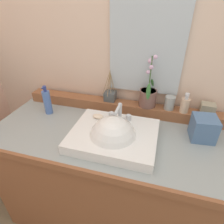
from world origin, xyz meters
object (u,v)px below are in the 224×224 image
(tissue_box, at_px, (203,128))
(sink_basin, at_px, (113,138))
(soap_dispenser, at_px, (185,105))
(reed_diffuser, at_px, (110,96))
(tumbler_cup, at_px, (170,103))
(trinket_box, at_px, (207,109))
(soap_bar, at_px, (98,116))
(potted_plant, at_px, (148,96))
(lotion_bottle, at_px, (47,102))

(tissue_box, bearing_deg, sink_basin, -160.78)
(sink_basin, relative_size, soap_dispenser, 3.65)
(sink_basin, distance_m, reed_diffuser, 0.38)
(sink_basin, bearing_deg, tumbler_cup, 49.18)
(tumbler_cup, distance_m, tissue_box, 0.26)
(reed_diffuser, relative_size, tissue_box, 1.60)
(sink_basin, bearing_deg, reed_diffuser, 109.12)
(tumbler_cup, xyz_separation_m, trinket_box, (0.23, 0.01, -0.01))
(soap_bar, height_order, potted_plant, potted_plant)
(soap_bar, height_order, lotion_bottle, lotion_bottle)
(soap_bar, relative_size, lotion_bottle, 0.34)
(tumbler_cup, xyz_separation_m, tissue_box, (0.20, -0.16, -0.05))
(sink_basin, relative_size, trinket_box, 5.61)
(tumbler_cup, relative_size, trinket_box, 1.05)
(potted_plant, relative_size, tissue_box, 2.50)
(potted_plant, xyz_separation_m, tumbler_cup, (0.14, -0.01, -0.03))
(reed_diffuser, bearing_deg, soap_bar, -93.28)
(soap_bar, bearing_deg, lotion_bottle, 172.48)
(soap_dispenser, bearing_deg, tissue_box, -55.03)
(potted_plant, height_order, trinket_box, potted_plant)
(potted_plant, relative_size, trinket_box, 4.05)
(soap_bar, relative_size, tumbler_cup, 0.78)
(trinket_box, distance_m, lotion_bottle, 1.06)
(lotion_bottle, bearing_deg, tissue_box, -0.07)
(sink_basin, height_order, potted_plant, potted_plant)
(trinket_box, relative_size, lotion_bottle, 0.42)
(potted_plant, xyz_separation_m, lotion_bottle, (-0.67, -0.17, -0.06))
(soap_bar, distance_m, tissue_box, 0.62)
(sink_basin, relative_size, tumbler_cup, 5.36)
(potted_plant, xyz_separation_m, tissue_box, (0.34, -0.17, -0.08))
(sink_basin, height_order, tumbler_cup, sink_basin)
(soap_dispenser, height_order, reed_diffuser, reed_diffuser)
(soap_dispenser, relative_size, lotion_bottle, 0.64)
(potted_plant, bearing_deg, soap_dispenser, -5.12)
(reed_diffuser, bearing_deg, tumbler_cup, -1.70)
(soap_dispenser, height_order, tissue_box, soap_dispenser)
(lotion_bottle, bearing_deg, soap_dispenser, 9.33)
(soap_bar, height_order, soap_dispenser, soap_dispenser)
(tumbler_cup, height_order, tissue_box, tumbler_cup)
(sink_basin, height_order, lotion_bottle, lotion_bottle)
(sink_basin, bearing_deg, potted_plant, 67.06)
(reed_diffuser, bearing_deg, tissue_box, -16.22)
(lotion_bottle, bearing_deg, tumbler_cup, 11.37)
(soap_dispenser, distance_m, lotion_bottle, 0.92)
(tissue_box, bearing_deg, soap_dispenser, 124.97)
(potted_plant, height_order, lotion_bottle, potted_plant)
(trinket_box, bearing_deg, sink_basin, -143.51)
(soap_bar, distance_m, soap_dispenser, 0.56)
(lotion_bottle, bearing_deg, potted_plant, 14.29)
(sink_basin, bearing_deg, lotion_bottle, 161.90)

